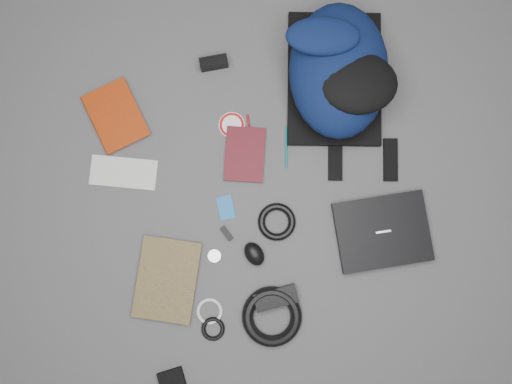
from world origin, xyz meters
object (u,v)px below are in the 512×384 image
object	(u,v)px
backpack	(339,71)
comic_book	(138,275)
mouse	(254,254)
power_brick	(276,298)
textbook_red	(94,127)
laptop	(382,232)
compact_camera	(214,63)
dvd_case	(245,154)
pouch	(172,382)

from	to	relation	value
backpack	comic_book	world-z (taller)	backpack
mouse	power_brick	world-z (taller)	mouse
textbook_red	power_brick	xyz separation A→B (m)	(0.40, -0.76, 0.01)
laptop	comic_book	world-z (taller)	laptop
backpack	compact_camera	size ratio (longest dim) A/B	5.28
dvd_case	mouse	size ratio (longest dim) A/B	2.24
comic_book	compact_camera	size ratio (longest dim) A/B	2.86
power_brick	mouse	bearing A→B (deg)	101.87
backpack	compact_camera	distance (m)	0.43
dvd_case	power_brick	size ratio (longest dim) A/B	1.31
comic_book	mouse	xyz separation A→B (m)	(0.40, -0.06, 0.01)
backpack	mouse	bearing A→B (deg)	-113.98
power_brick	textbook_red	bearing A→B (deg)	122.66
comic_book	compact_camera	distance (m)	0.78
textbook_red	dvd_case	bearing A→B (deg)	-36.56
mouse	dvd_case	bearing A→B (deg)	62.81
mouse	pouch	distance (m)	0.51
textbook_red	pouch	xyz separation A→B (m)	(-0.01, -0.91, -0.00)
comic_book	power_brick	distance (m)	0.48
textbook_red	backpack	bearing A→B (deg)	-14.76
textbook_red	power_brick	distance (m)	0.86
textbook_red	compact_camera	world-z (taller)	compact_camera
laptop	mouse	bearing A→B (deg)	-179.21
textbook_red	dvd_case	distance (m)	0.53
backpack	textbook_red	distance (m)	0.86
comic_book	mouse	size ratio (longest dim) A/B	3.26
power_brick	pouch	world-z (taller)	power_brick
power_brick	comic_book	bearing A→B (deg)	156.56
backpack	textbook_red	bearing A→B (deg)	-167.91
pouch	dvd_case	bearing A→B (deg)	53.62
laptop	compact_camera	bearing A→B (deg)	125.65
textbook_red	mouse	size ratio (longest dim) A/B	2.65
laptop	textbook_red	distance (m)	1.06
dvd_case	compact_camera	world-z (taller)	compact_camera
comic_book	pouch	distance (m)	0.38
textbook_red	compact_camera	distance (m)	0.47
power_brick	laptop	bearing A→B (deg)	17.08
power_brick	pouch	distance (m)	0.45
compact_camera	mouse	size ratio (longest dim) A/B	1.14
backpack	textbook_red	size ratio (longest dim) A/B	2.27
mouse	backpack	bearing A→B (deg)	32.60
laptop	compact_camera	distance (m)	0.82
dvd_case	compact_camera	xyz separation A→B (m)	(0.00, 0.34, 0.02)
dvd_case	mouse	xyz separation A→B (m)	(-0.08, -0.33, 0.01)
compact_camera	mouse	distance (m)	0.68
backpack	power_brick	xyz separation A→B (m)	(-0.44, -0.65, -0.09)
dvd_case	power_brick	xyz separation A→B (m)	(-0.06, -0.50, 0.01)
laptop	comic_book	distance (m)	0.85
backpack	dvd_case	xyz separation A→B (m)	(-0.38, -0.15, -0.10)
textbook_red	comic_book	world-z (taller)	textbook_red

